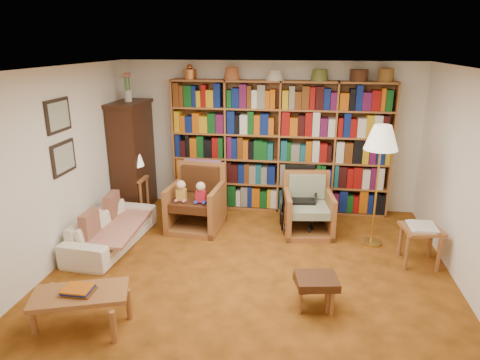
% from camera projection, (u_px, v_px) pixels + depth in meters
% --- Properties ---
extents(floor, '(5.00, 5.00, 0.00)m').
position_uv_depth(floor, '(249.00, 276.00, 5.33)').
color(floor, '#9E5318').
rests_on(floor, ground).
extents(ceiling, '(5.00, 5.00, 0.00)m').
position_uv_depth(ceiling, '(251.00, 70.00, 4.56)').
color(ceiling, white).
rests_on(ceiling, wall_back).
extents(wall_back, '(5.00, 0.00, 5.00)m').
position_uv_depth(wall_back, '(268.00, 136.00, 7.30)').
color(wall_back, white).
rests_on(wall_back, floor).
extents(wall_front, '(5.00, 0.00, 5.00)m').
position_uv_depth(wall_front, '(197.00, 307.00, 2.59)').
color(wall_front, white).
rests_on(wall_front, floor).
extents(wall_left, '(0.00, 5.00, 5.00)m').
position_uv_depth(wall_left, '(50.00, 172.00, 5.30)').
color(wall_left, white).
rests_on(wall_left, floor).
extents(wall_right, '(0.00, 5.00, 5.00)m').
position_uv_depth(wall_right, '(480.00, 192.00, 4.59)').
color(wall_right, white).
rests_on(wall_right, floor).
extents(bookshelf, '(3.60, 0.30, 2.42)m').
position_uv_depth(bookshelf, '(279.00, 143.00, 7.13)').
color(bookshelf, '#99622F').
rests_on(bookshelf, floor).
extents(curio_cabinet, '(0.50, 0.95, 2.40)m').
position_uv_depth(curio_cabinet, '(133.00, 155.00, 7.24)').
color(curio_cabinet, '#381B0F').
rests_on(curio_cabinet, floor).
extents(framed_pictures, '(0.03, 0.52, 0.97)m').
position_uv_depth(framed_pictures, '(61.00, 137.00, 5.46)').
color(framed_pictures, black).
rests_on(framed_pictures, wall_left).
extents(sofa, '(1.70, 0.77, 0.48)m').
position_uv_depth(sofa, '(112.00, 229.00, 6.08)').
color(sofa, '#F0E2CB').
rests_on(sofa, floor).
extents(sofa_throw, '(0.76, 1.35, 0.04)m').
position_uv_depth(sofa_throw, '(115.00, 226.00, 6.05)').
color(sofa_throw, beige).
rests_on(sofa_throw, sofa).
extents(cushion_left, '(0.15, 0.39, 0.38)m').
position_uv_depth(cushion_left, '(112.00, 206.00, 6.36)').
color(cushion_left, maroon).
rests_on(cushion_left, sofa).
extents(cushion_right, '(0.12, 0.37, 0.37)m').
position_uv_depth(cushion_right, '(90.00, 225.00, 5.70)').
color(cushion_right, maroon).
rests_on(cushion_right, sofa).
extents(side_table_lamp, '(0.38, 0.38, 0.64)m').
position_uv_depth(side_table_lamp, '(135.00, 188.00, 7.13)').
color(side_table_lamp, '#99622F').
rests_on(side_table_lamp, floor).
extents(table_lamp, '(0.36, 0.36, 0.48)m').
position_uv_depth(table_lamp, '(133.00, 159.00, 6.97)').
color(table_lamp, gold).
rests_on(table_lamp, side_table_lamp).
extents(armchair_leather, '(0.84, 0.89, 1.00)m').
position_uv_depth(armchair_leather, '(197.00, 201.00, 6.70)').
color(armchair_leather, '#99622F').
rests_on(armchair_leather, floor).
extents(armchair_sage, '(0.82, 0.84, 0.89)m').
position_uv_depth(armchair_sage, '(308.00, 210.00, 6.54)').
color(armchair_sage, '#99622F').
rests_on(armchair_sage, floor).
extents(wheelchair, '(0.55, 0.76, 0.96)m').
position_uv_depth(wheelchair, '(299.00, 199.00, 6.70)').
color(wheelchair, black).
rests_on(wheelchair, floor).
extents(floor_lamp, '(0.46, 0.46, 1.73)m').
position_uv_depth(floor_lamp, '(381.00, 143.00, 5.73)').
color(floor_lamp, gold).
rests_on(floor_lamp, floor).
extents(side_table_papers, '(0.54, 0.54, 0.54)m').
position_uv_depth(side_table_papers, '(421.00, 234.00, 5.51)').
color(side_table_papers, '#99622F').
rests_on(side_table_papers, floor).
extents(footstool_a, '(0.50, 0.45, 0.38)m').
position_uv_depth(footstool_a, '(317.00, 283.00, 4.61)').
color(footstool_a, '#462812').
rests_on(footstool_a, floor).
extents(footstool_b, '(0.48, 0.44, 0.34)m').
position_uv_depth(footstool_b, '(314.00, 284.00, 4.65)').
color(footstool_b, '#462812').
rests_on(footstool_b, floor).
extents(coffee_table, '(1.03, 0.74, 0.45)m').
position_uv_depth(coffee_table, '(80.00, 297.00, 4.29)').
color(coffee_table, '#99622F').
rests_on(coffee_table, floor).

